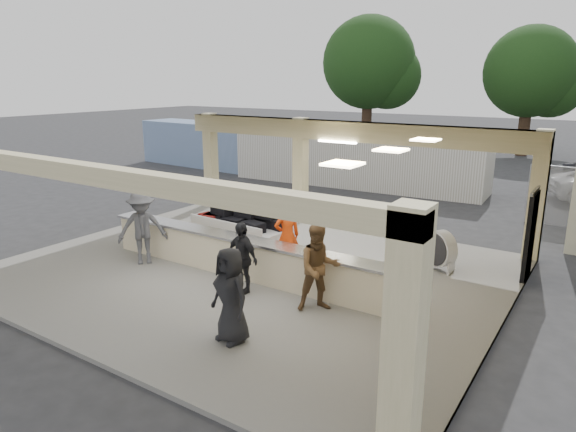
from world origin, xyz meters
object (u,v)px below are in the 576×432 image
Objects in this scene: passenger_a at (319,268)px; passenger_d at (231,295)px; luggage_cart at (244,220)px; baggage_counter at (239,256)px; drum_fan at (440,249)px; container_blue at (213,145)px; container_white at (356,158)px; baggage_handler at (287,236)px; passenger_b at (242,257)px; passenger_c at (142,228)px.

passenger_d is (-0.68, -2.02, -0.03)m from passenger_a.
passenger_d is (3.11, -4.34, 0.07)m from luggage_cart.
baggage_counter is at bearing 139.70° from passenger_d.
drum_fan is 0.11× the size of container_blue.
passenger_a is at bearing -70.14° from container_white.
baggage_handler is 1.11× the size of passenger_b.
passenger_c is 12.75m from container_white.
luggage_cart is 5.34m from passenger_d.
baggage_counter is at bearing -8.19° from baggage_handler.
luggage_cart is 2.80m from passenger_c.
drum_fan is 0.57× the size of baggage_handler.
passenger_c reaches higher than passenger_a.
passenger_b is 0.14× the size of container_white.
container_blue reaches higher than passenger_b.
drum_fan is at bearing 60.29° from passenger_b.
passenger_c is at bearing -170.01° from passenger_b.
passenger_d is at bearing -78.10° from drum_fan.
passenger_b reaches higher than luggage_cart.
passenger_c reaches higher than drum_fan.
luggage_cart is 1.39× the size of passenger_c.
passenger_d is at bearing -44.59° from container_blue.
baggage_handler is 11.73m from container_white.
drum_fan is at bearing -21.39° from passenger_c.
baggage_handler is at bearing -18.99° from luggage_cart.
container_blue is at bearing 133.39° from baggage_counter.
passenger_a is 5.23m from passenger_c.
drum_fan is 0.58× the size of passenger_d.
luggage_cart is 15.02m from container_blue.
baggage_counter is 5.03m from drum_fan.
luggage_cart is at bearing 138.51° from passenger_b.
drum_fan is 5.05m from passenger_b.
baggage_handler is 0.20× the size of container_blue.
baggage_handler reaches higher than passenger_b.
baggage_counter is 0.70× the size of container_white.
baggage_handler is at bearing -39.35° from container_blue.
baggage_counter is at bearing -52.26° from luggage_cart.
container_white reaches higher than passenger_c.
luggage_cart is at bearing -133.59° from drum_fan.
container_blue reaches higher than luggage_cart.
baggage_counter is 7.95× the size of drum_fan.
passenger_c is 1.07× the size of passenger_d.
passenger_c is at bearing 137.35° from passenger_a.
passenger_a is at bearing -13.60° from baggage_counter.
passenger_a is at bearing -50.01° from passenger_c.
passenger_b is (-3.30, -3.80, 0.27)m from drum_fan.
luggage_cart reaches higher than baggage_counter.
container_blue reaches higher than passenger_c.
container_blue is (-8.98, 0.35, -0.06)m from container_white.
passenger_b is at bearing 140.89° from passenger_a.
luggage_cart is at bearing -76.14° from baggage_handler.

